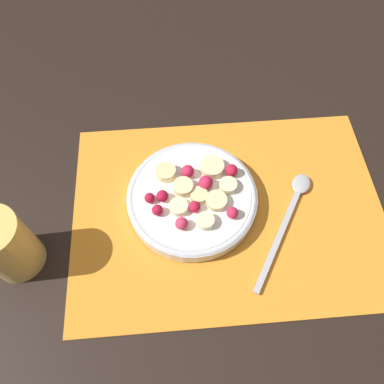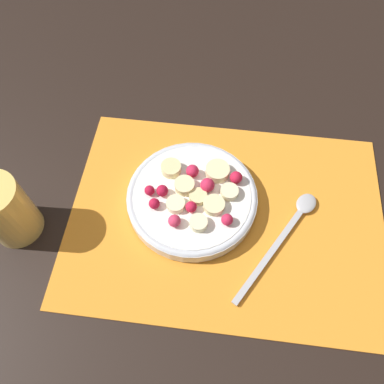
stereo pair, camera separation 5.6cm
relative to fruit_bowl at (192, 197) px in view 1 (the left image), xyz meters
The scene contains 5 objects.
ground_plane 0.06m from the fruit_bowl, 17.87° to the right, with size 3.00×3.00×0.00m, color black.
placemat 0.06m from the fruit_bowl, 17.87° to the right, with size 0.48×0.34×0.01m.
fruit_bowl is the anchor object (origin of this frame).
spoon 0.15m from the fruit_bowl, ahead, with size 0.13×0.19×0.01m.
drinking_glass 0.27m from the fruit_bowl, 164.39° to the right, with size 0.07×0.07×0.11m.
Camera 1 is at (-0.08, -0.26, 0.52)m, focal length 35.00 mm.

